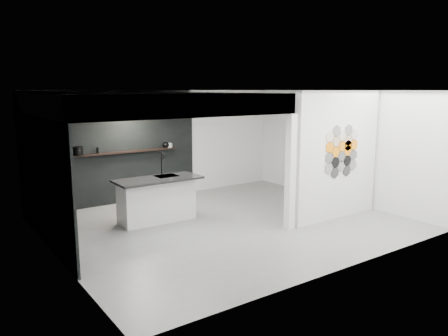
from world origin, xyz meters
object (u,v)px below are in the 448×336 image
partition_panel (338,155)px  glass_vase (169,145)px  kitchen_island (157,199)px  utensil_cup (77,153)px  bottle_dark (98,150)px  wall_basin (59,199)px  glass_bowl (169,145)px  kettle (166,145)px  stockpot (77,151)px

partition_panel → glass_vase: bearing=118.2°
partition_panel → glass_vase: (-2.08, 3.87, -0.02)m
kitchen_island → utensil_cup: kitchen_island is taller
glass_vase → bottle_dark: bearing=180.0°
partition_panel → utensil_cup: size_ratio=27.92×
wall_basin → glass_bowl: (3.39, 2.07, 0.53)m
partition_panel → kitchen_island: size_ratio=1.53×
wall_basin → kitchen_island: kitchen_island is taller
bottle_dark → glass_bowl: bearing=0.0°
bottle_dark → wall_basin: bearing=-125.3°
glass_bowl → kettle: bearing=180.0°
kettle → bottle_dark: bearing=-179.2°
stockpot → kettle: bearing=0.0°
wall_basin → glass_bowl: size_ratio=3.89×
utensil_cup → bottle_dark: bearing=0.0°
glass_bowl → bottle_dark: (-1.93, 0.00, 0.02)m
kitchen_island → glass_bowl: 2.43m
partition_panel → kettle: size_ratio=15.92×
partition_panel → stockpot: bearing=139.2°
wall_basin → kettle: size_ratio=3.41×
kitchen_island → glass_vase: 2.43m
glass_bowl → bottle_dark: bottle_dark is taller
kitchen_island → glass_vase: bearing=55.2°
stockpot → glass_vase: 2.40m
wall_basin → bottle_dark: size_ratio=4.26×
utensil_cup → kitchen_island: bearing=-58.9°
glass_vase → stockpot: bearing=180.0°
stockpot → glass_bowl: (2.40, 0.00, -0.04)m
wall_basin → kitchen_island: size_ratio=0.33×
kitchen_island → partition_panel: bearing=-30.2°
kettle → utensil_cup: (-2.32, 0.00, -0.02)m
kitchen_island → glass_vase: kitchen_island is taller
glass_bowl → partition_panel: bearing=-61.8°
kitchen_island → utensil_cup: bearing=121.7°
wall_basin → kitchen_island: 2.12m
kitchen_island → bottle_dark: size_ratio=13.02×
kettle → glass_bowl: kettle is taller
kitchen_island → kettle: size_ratio=10.42×
partition_panel → stockpot: 5.91m
wall_basin → stockpot: stockpot is taller
kitchen_island → glass_bowl: kitchen_island is taller
wall_basin → stockpot: size_ratio=2.47×
glass_vase → bottle_dark: size_ratio=0.85×
partition_panel → utensil_cup: 5.93m
wall_basin → glass_vase: 4.00m
stockpot → utensil_cup: (-0.02, 0.00, -0.05)m
stockpot → utensil_cup: stockpot is taller
kettle → stockpot: bearing=-179.2°
bottle_dark → kitchen_island: bearing=-71.5°
glass_bowl → glass_vase: glass_vase is taller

